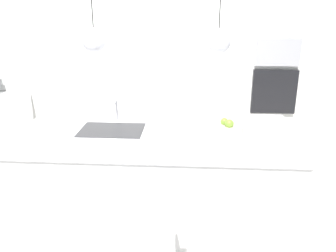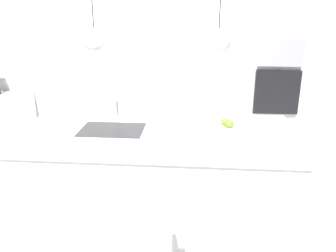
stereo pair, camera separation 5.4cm
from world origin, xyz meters
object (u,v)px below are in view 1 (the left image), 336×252
Objects in this scene: fruit_bowl at (228,128)px; oven at (274,92)px; chair_near at (139,250)px; microwave at (278,52)px.

oven reaches higher than fruit_bowl.
oven is 0.66× the size of chair_near.
fruit_bowl is 1.72m from oven.
microwave is at bearing 64.89° from fruit_bowl.
chair_near is (-1.37, -2.62, -0.43)m from oven.
fruit_bowl is 1.33m from chair_near.
fruit_bowl is at bearing 59.01° from chair_near.
chair_near is (-1.37, -2.62, -0.93)m from microwave.
microwave is 3.10m from chair_near.
microwave is 0.50m from oven.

